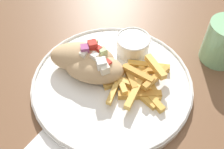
{
  "coord_description": "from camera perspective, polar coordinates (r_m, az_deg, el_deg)",
  "views": [
    {
      "loc": [
        0.16,
        -0.31,
        1.12
      ],
      "look_at": [
        0.04,
        -0.02,
        0.74
      ],
      "focal_mm": 42.0,
      "sensor_mm": 36.0,
      "label": 1
    }
  ],
  "objects": [
    {
      "name": "table",
      "position": [
        0.58,
        -2.48,
        -2.89
      ],
      "size": [
        1.55,
        1.55,
        0.71
      ],
      "color": "brown",
      "rests_on": "ground_plane"
    },
    {
      "name": "plate",
      "position": [
        0.51,
        0.0,
        -1.73
      ],
      "size": [
        0.31,
        0.31,
        0.02
      ],
      "color": "white",
      "rests_on": "table"
    },
    {
      "name": "pita_sandwich_near",
      "position": [
        0.5,
        -3.53,
        1.37
      ],
      "size": [
        0.13,
        0.09,
        0.06
      ],
      "rotation": [
        0.0,
        0.0,
        0.2
      ],
      "color": "tan",
      "rests_on": "plate"
    },
    {
      "name": "pita_sandwich_far",
      "position": [
        0.51,
        -6.47,
        3.75
      ],
      "size": [
        0.14,
        0.1,
        0.07
      ],
      "rotation": [
        0.0,
        0.0,
        0.29
      ],
      "color": "tan",
      "rests_on": "plate"
    },
    {
      "name": "fries_pile",
      "position": [
        0.5,
        5.61,
        -1.49
      ],
      "size": [
        0.13,
        0.13,
        0.04
      ],
      "color": "gold",
      "rests_on": "plate"
    },
    {
      "name": "sauce_ramekin",
      "position": [
        0.55,
        4.58,
        6.68
      ],
      "size": [
        0.07,
        0.07,
        0.04
      ],
      "color": "white",
      "rests_on": "plate"
    },
    {
      "name": "water_glass",
      "position": [
        0.59,
        23.05,
        6.22
      ],
      "size": [
        0.08,
        0.08,
        0.09
      ],
      "color": "#8CCC93",
      "rests_on": "table"
    }
  ]
}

